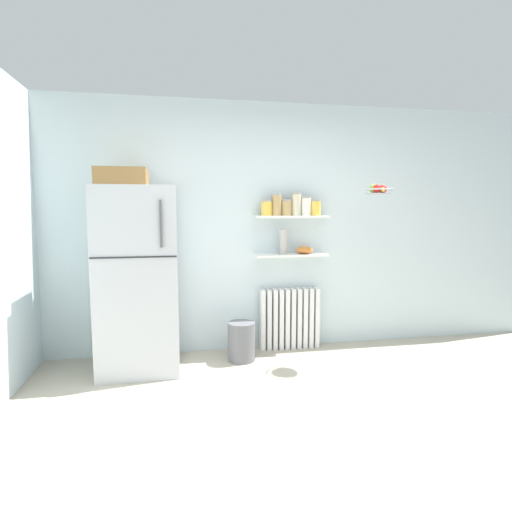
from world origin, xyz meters
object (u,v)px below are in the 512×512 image
at_px(storage_jar_5, 316,208).
at_px(hanging_fruit_basket, 378,190).
at_px(storage_jar_4, 306,206).
at_px(shelf_bowl, 304,250).
at_px(vase, 283,242).
at_px(storage_jar_0, 267,208).
at_px(storage_jar_3, 296,204).
at_px(radiator, 290,319).
at_px(trash_bin, 241,341).
at_px(storage_jar_2, 286,208).
at_px(refrigerator, 138,275).
at_px(storage_jar_1, 277,205).

bearing_deg(storage_jar_5, hanging_fruit_basket, -46.23).
xyz_separation_m(storage_jar_4, shelf_bowl, (-0.01, 0.00, -0.46)).
distance_m(vase, shelf_bowl, 0.25).
xyz_separation_m(storage_jar_0, storage_jar_5, (0.53, 0.00, 0.00)).
bearing_deg(storage_jar_3, vase, 180.00).
xyz_separation_m(storage_jar_3, storage_jar_5, (0.21, 0.00, -0.04)).
bearing_deg(storage_jar_5, radiator, 173.50).
bearing_deg(trash_bin, radiator, 25.77).
height_order(radiator, vase, vase).
relative_size(storage_jar_3, storage_jar_4, 1.20).
distance_m(storage_jar_0, storage_jar_3, 0.32).
relative_size(storage_jar_0, vase, 0.62).
relative_size(storage_jar_2, shelf_bowl, 0.96).
bearing_deg(refrigerator, storage_jar_4, 8.36).
bearing_deg(shelf_bowl, storage_jar_4, 0.00).
distance_m(storage_jar_3, shelf_bowl, 0.49).
xyz_separation_m(radiator, storage_jar_1, (-0.16, -0.03, 1.22)).
relative_size(storage_jar_2, storage_jar_5, 1.00).
relative_size(vase, hanging_fruit_basket, 0.88).
bearing_deg(refrigerator, storage_jar_3, 8.90).
distance_m(storage_jar_2, vase, 0.36).
xyz_separation_m(storage_jar_5, vase, (-0.34, -0.00, -0.36)).
xyz_separation_m(storage_jar_4, hanging_fruit_basket, (0.56, -0.48, 0.15)).
bearing_deg(storage_jar_4, trash_bin, -161.40).
bearing_deg(trash_bin, storage_jar_5, 16.38).
relative_size(storage_jar_0, storage_jar_4, 0.81).
xyz_separation_m(storage_jar_0, hanging_fruit_basket, (0.99, -0.48, 0.17)).
bearing_deg(hanging_fruit_basket, storage_jar_0, 154.07).
bearing_deg(hanging_fruit_basket, storage_jar_4, 139.66).
relative_size(storage_jar_1, storage_jar_3, 0.94).
relative_size(refrigerator, storage_jar_3, 7.79).
relative_size(storage_jar_0, storage_jar_2, 0.96).
height_order(storage_jar_4, storage_jar_5, storage_jar_4).
distance_m(refrigerator, storage_jar_2, 1.63).
height_order(shelf_bowl, hanging_fruit_basket, hanging_fruit_basket).
bearing_deg(hanging_fruit_basket, storage_jar_5, 133.77).
bearing_deg(vase, refrigerator, -170.29).
bearing_deg(storage_jar_1, storage_jar_3, -0.00).
bearing_deg(trash_bin, refrigerator, -179.70).
height_order(storage_jar_1, trash_bin, storage_jar_1).
height_order(storage_jar_2, storage_jar_5, same).
distance_m(storage_jar_1, storage_jar_5, 0.42).
bearing_deg(trash_bin, storage_jar_2, 25.35).
height_order(storage_jar_3, trash_bin, storage_jar_3).
relative_size(vase, trash_bin, 0.67).
distance_m(shelf_bowl, trash_bin, 1.16).
xyz_separation_m(refrigerator, storage_jar_3, (1.59, 0.25, 0.66)).
height_order(storage_jar_4, hanging_fruit_basket, hanging_fruit_basket).
bearing_deg(storage_jar_3, refrigerator, -171.10).
bearing_deg(vase, shelf_bowl, 0.00).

